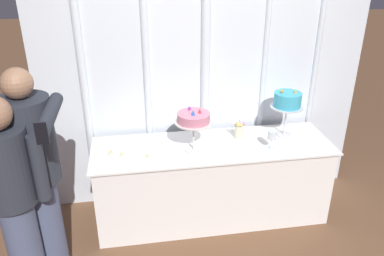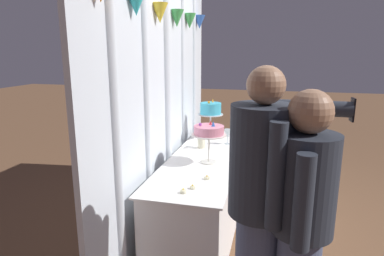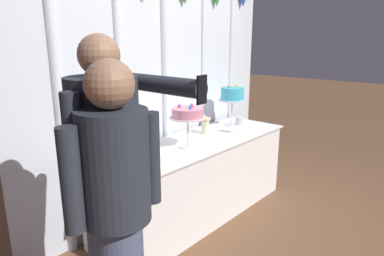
{
  "view_description": "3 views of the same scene",
  "coord_description": "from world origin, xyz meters",
  "px_view_note": "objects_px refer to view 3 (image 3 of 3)",
  "views": [
    {
      "loc": [
        -0.67,
        -2.83,
        2.33
      ],
      "look_at": [
        -0.17,
        0.17,
        0.89
      ],
      "focal_mm": 36.15,
      "sensor_mm": 36.0,
      "label": 1
    },
    {
      "loc": [
        -3.02,
        -0.53,
        1.75
      ],
      "look_at": [
        -0.08,
        0.22,
        1.04
      ],
      "focal_mm": 31.12,
      "sensor_mm": 36.0,
      "label": 2
    },
    {
      "loc": [
        -2.24,
        -1.83,
        1.65
      ],
      "look_at": [
        -0.09,
        0.08,
        0.89
      ],
      "focal_mm": 31.62,
      "sensor_mm": 36.0,
      "label": 3
    }
  ],
  "objects_px": {
    "cake_table": "(196,179)",
    "tealight_near_left": "(133,165)",
    "tealight_far_left": "(119,167)",
    "tealight_near_right": "(160,160)",
    "wine_glass": "(239,121)",
    "cake_display_nearleft": "(188,115)",
    "guest_girl_blue_dress": "(109,189)",
    "cake_display_nearright": "(232,95)",
    "flower_vase": "(206,126)",
    "guest_man_pink_jacket": "(118,219)"
  },
  "relations": [
    {
      "from": "cake_display_nearleft",
      "to": "flower_vase",
      "type": "xyz_separation_m",
      "value": [
        0.44,
        0.16,
        -0.21
      ]
    },
    {
      "from": "cake_table",
      "to": "tealight_near_right",
      "type": "distance_m",
      "value": 0.7
    },
    {
      "from": "cake_display_nearright",
      "to": "tealight_near_right",
      "type": "bearing_deg",
      "value": -169.99
    },
    {
      "from": "flower_vase",
      "to": "guest_girl_blue_dress",
      "type": "xyz_separation_m",
      "value": [
        -1.61,
        -0.69,
        0.1
      ]
    },
    {
      "from": "cake_display_nearleft",
      "to": "flower_vase",
      "type": "distance_m",
      "value": 0.52
    },
    {
      "from": "tealight_far_left",
      "to": "tealight_near_left",
      "type": "height_order",
      "value": "tealight_far_left"
    },
    {
      "from": "tealight_near_right",
      "to": "guest_girl_blue_dress",
      "type": "height_order",
      "value": "guest_girl_blue_dress"
    },
    {
      "from": "cake_table",
      "to": "cake_display_nearright",
      "type": "xyz_separation_m",
      "value": [
        0.69,
        0.1,
        0.7
      ]
    },
    {
      "from": "tealight_near_right",
      "to": "guest_girl_blue_dress",
      "type": "relative_size",
      "value": 0.03
    },
    {
      "from": "cake_display_nearleft",
      "to": "tealight_near_left",
      "type": "height_order",
      "value": "cake_display_nearleft"
    },
    {
      "from": "tealight_near_left",
      "to": "cake_table",
      "type": "bearing_deg",
      "value": 4.5
    },
    {
      "from": "flower_vase",
      "to": "guest_man_pink_jacket",
      "type": "bearing_deg",
      "value": -152.55
    },
    {
      "from": "cake_table",
      "to": "wine_glass",
      "type": "relative_size",
      "value": 12.59
    },
    {
      "from": "cake_display_nearleft",
      "to": "wine_glass",
      "type": "bearing_deg",
      "value": -6.63
    },
    {
      "from": "cake_display_nearright",
      "to": "wine_glass",
      "type": "relative_size",
      "value": 2.7
    },
    {
      "from": "cake_display_nearleft",
      "to": "tealight_near_left",
      "type": "xyz_separation_m",
      "value": [
        -0.6,
        -0.0,
        -0.28
      ]
    },
    {
      "from": "wine_glass",
      "to": "tealight_far_left",
      "type": "height_order",
      "value": "wine_glass"
    },
    {
      "from": "tealight_near_right",
      "to": "guest_man_pink_jacket",
      "type": "height_order",
      "value": "guest_man_pink_jacket"
    },
    {
      "from": "cake_display_nearleft",
      "to": "wine_glass",
      "type": "height_order",
      "value": "cake_display_nearleft"
    },
    {
      "from": "cake_table",
      "to": "guest_man_pink_jacket",
      "type": "relative_size",
      "value": 1.33
    },
    {
      "from": "tealight_near_left",
      "to": "guest_girl_blue_dress",
      "type": "distance_m",
      "value": 0.78
    },
    {
      "from": "tealight_near_left",
      "to": "tealight_near_right",
      "type": "xyz_separation_m",
      "value": [
        0.21,
        -0.07,
        -0.0
      ]
    },
    {
      "from": "guest_girl_blue_dress",
      "to": "tealight_near_right",
      "type": "bearing_deg",
      "value": 30.59
    },
    {
      "from": "cake_display_nearright",
      "to": "cake_table",
      "type": "bearing_deg",
      "value": -172.02
    },
    {
      "from": "guest_man_pink_jacket",
      "to": "guest_girl_blue_dress",
      "type": "bearing_deg",
      "value": 63.95
    },
    {
      "from": "flower_vase",
      "to": "tealight_near_right",
      "type": "relative_size",
      "value": 3.62
    },
    {
      "from": "tealight_far_left",
      "to": "tealight_near_right",
      "type": "xyz_separation_m",
      "value": [
        0.3,
        -0.11,
        -0.0
      ]
    },
    {
      "from": "flower_vase",
      "to": "tealight_near_right",
      "type": "distance_m",
      "value": 0.87
    },
    {
      "from": "cake_display_nearright",
      "to": "wine_glass",
      "type": "xyz_separation_m",
      "value": [
        -0.21,
        -0.23,
        -0.21
      ]
    },
    {
      "from": "cake_display_nearleft",
      "to": "guest_man_pink_jacket",
      "type": "distance_m",
      "value": 1.46
    },
    {
      "from": "wine_glass",
      "to": "tealight_near_right",
      "type": "relative_size",
      "value": 3.42
    },
    {
      "from": "cake_display_nearleft",
      "to": "flower_vase",
      "type": "relative_size",
      "value": 2.23
    },
    {
      "from": "cake_display_nearleft",
      "to": "tealight_far_left",
      "type": "height_order",
      "value": "cake_display_nearleft"
    },
    {
      "from": "flower_vase",
      "to": "cake_display_nearleft",
      "type": "bearing_deg",
      "value": -159.7
    },
    {
      "from": "wine_glass",
      "to": "tealight_near_left",
      "type": "bearing_deg",
      "value": 176.62
    },
    {
      "from": "tealight_near_right",
      "to": "flower_vase",
      "type": "bearing_deg",
      "value": 15.4
    },
    {
      "from": "cake_display_nearleft",
      "to": "cake_display_nearright",
      "type": "bearing_deg",
      "value": 10.19
    },
    {
      "from": "cake_display_nearleft",
      "to": "wine_glass",
      "type": "relative_size",
      "value": 2.35
    },
    {
      "from": "tealight_near_left",
      "to": "cake_display_nearright",
      "type": "bearing_deg",
      "value": 6.13
    },
    {
      "from": "cake_display_nearleft",
      "to": "tealight_near_right",
      "type": "height_order",
      "value": "cake_display_nearleft"
    },
    {
      "from": "cake_table",
      "to": "tealight_near_right",
      "type": "relative_size",
      "value": 43.04
    },
    {
      "from": "wine_glass",
      "to": "tealight_far_left",
      "type": "bearing_deg",
      "value": 174.93
    },
    {
      "from": "cake_table",
      "to": "tealight_near_left",
      "type": "relative_size",
      "value": 49.61
    },
    {
      "from": "cake_display_nearright",
      "to": "tealight_far_left",
      "type": "height_order",
      "value": "cake_display_nearright"
    },
    {
      "from": "cake_display_nearleft",
      "to": "tealight_near_left",
      "type": "distance_m",
      "value": 0.67
    },
    {
      "from": "cake_display_nearleft",
      "to": "tealight_near_left",
      "type": "relative_size",
      "value": 9.28
    },
    {
      "from": "tealight_near_left",
      "to": "guest_girl_blue_dress",
      "type": "relative_size",
      "value": 0.03
    },
    {
      "from": "cake_display_nearright",
      "to": "tealight_near_right",
      "type": "distance_m",
      "value": 1.33
    },
    {
      "from": "cake_display_nearright",
      "to": "cake_display_nearleft",
      "type": "bearing_deg",
      "value": -169.81
    },
    {
      "from": "cake_display_nearleft",
      "to": "tealight_far_left",
      "type": "xyz_separation_m",
      "value": [
        -0.7,
        0.04,
        -0.28
      ]
    }
  ]
}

